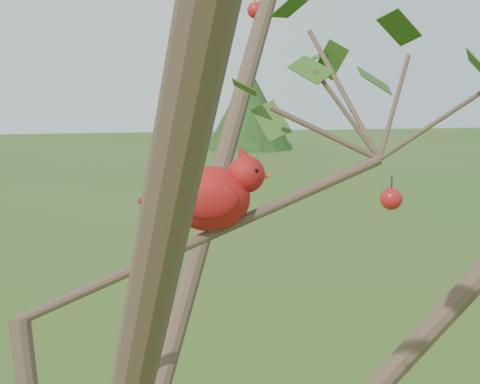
{
  "coord_description": "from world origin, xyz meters",
  "views": [
    {
      "loc": [
        0.01,
        -1.1,
        2.32
      ],
      "look_at": [
        0.31,
        0.07,
        2.15
      ],
      "focal_mm": 55.0,
      "sensor_mm": 36.0,
      "label": 1
    }
  ],
  "objects": [
    {
      "name": "crabapple_tree",
      "position": [
        0.03,
        -0.02,
        2.12
      ],
      "size": [
        2.35,
        2.05,
        2.95
      ],
      "color": "#3E2E21",
      "rests_on": "ground"
    },
    {
      "name": "cardinal",
      "position": [
        0.27,
        0.07,
        2.15
      ],
      "size": [
        0.22,
        0.12,
        0.16
      ],
      "rotation": [
        0.0,
        0.0,
        -0.12
      ],
      "color": "#B21A0F",
      "rests_on": "ground"
    }
  ]
}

